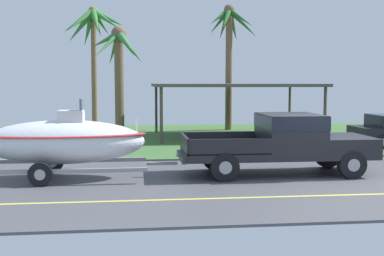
# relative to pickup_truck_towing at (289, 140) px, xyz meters

# --- Properties ---
(ground) EXTENTS (36.00, 22.00, 0.11)m
(ground) POSITION_rel_pickup_truck_towing_xyz_m (0.68, 7.26, -1.02)
(ground) COLOR #4C4C51
(pickup_truck_towing) EXTENTS (5.84, 2.12, 1.80)m
(pickup_truck_towing) POSITION_rel_pickup_truck_towing_xyz_m (0.00, 0.00, 0.00)
(pickup_truck_towing) COLOR black
(pickup_truck_towing) RESTS_ON ground
(boat_on_trailer) EXTENTS (5.85, 2.22, 2.28)m
(boat_on_trailer) POSITION_rel_pickup_truck_towing_xyz_m (-6.61, -0.00, 0.05)
(boat_on_trailer) COLOR gray
(boat_on_trailer) RESTS_ON ground
(carport_awning) EXTENTS (7.92, 5.70, 2.66)m
(carport_awning) POSITION_rel_pickup_truck_towing_xyz_m (0.29, 9.92, 1.54)
(carport_awning) COLOR #4C4238
(carport_awning) RESTS_ON ground
(palm_tree_near_left) EXTENTS (2.65, 3.38, 5.36)m
(palm_tree_near_left) POSITION_rel_pickup_truck_towing_xyz_m (-5.27, 9.48, 2.80)
(palm_tree_near_left) COLOR brown
(palm_tree_near_left) RESTS_ON ground
(palm_tree_near_right) EXTENTS (3.03, 3.08, 7.03)m
(palm_tree_near_right) POSITION_rel_pickup_truck_towing_xyz_m (0.72, 13.25, 4.20)
(palm_tree_near_right) COLOR brown
(palm_tree_near_right) RESTS_ON ground
(palm_tree_mid) EXTENTS (3.40, 3.39, 6.59)m
(palm_tree_mid) POSITION_rel_pickup_truck_towing_xyz_m (-6.68, 11.79, 4.31)
(palm_tree_mid) COLOR brown
(palm_tree_mid) RESTS_ON ground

